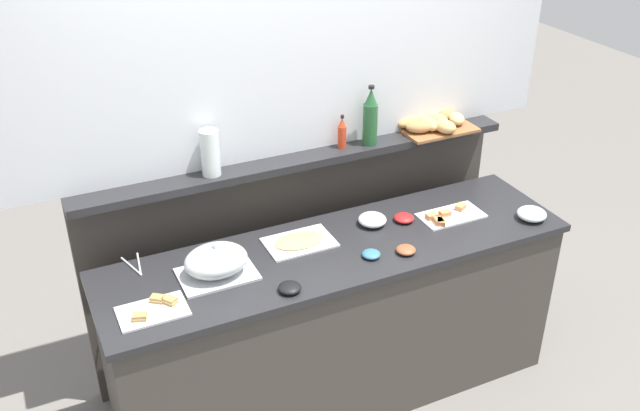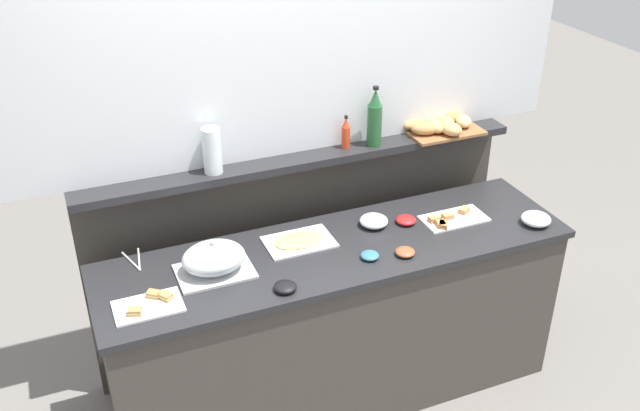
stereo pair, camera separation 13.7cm
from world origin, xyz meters
name	(u,v)px [view 2 (the right image)]	position (x,y,z in m)	size (l,w,h in m)	color
ground_plane	(296,326)	(0.00, 0.60, 0.00)	(12.00, 12.00, 0.00)	slate
buffet_counter	(337,324)	(0.00, 0.00, 0.46)	(2.29, 0.62, 0.92)	#3D3833
back_ledge_unit	(301,246)	(0.00, 0.49, 0.64)	(2.30, 0.22, 1.22)	#3D3833
upper_wall_panel	(296,13)	(0.00, 0.51, 1.91)	(2.90, 0.08, 1.38)	silver
sandwich_platter_rear	(149,305)	(-0.91, -0.11, 0.93)	(0.28, 0.18, 0.04)	silver
sandwich_platter_side	(451,219)	(0.63, 0.01, 0.93)	(0.33, 0.18, 0.04)	white
cold_cuts_platter	(299,241)	(-0.15, 0.11, 0.93)	(0.33, 0.22, 0.02)	silver
serving_cloche	(214,259)	(-0.59, 0.02, 0.99)	(0.34, 0.24, 0.17)	#B7BABF
glass_bowl_large	(374,221)	(0.25, 0.12, 0.95)	(0.14, 0.14, 0.06)	silver
glass_bowl_medium	(536,219)	(1.00, -0.18, 0.95)	(0.15, 0.15, 0.06)	silver
condiment_bowl_cream	(285,287)	(-0.35, -0.22, 0.94)	(0.10, 0.10, 0.04)	black
condiment_bowl_teal	(406,220)	(0.41, 0.08, 0.94)	(0.10, 0.10, 0.04)	red
condiment_bowl_red	(405,252)	(0.27, -0.18, 0.94)	(0.09, 0.09, 0.03)	brown
condiment_bowl_dark	(370,255)	(0.10, -0.14, 0.94)	(0.09, 0.09, 0.03)	teal
serving_tongs	(135,261)	(-0.91, 0.25, 0.93)	(0.08, 0.19, 0.01)	#B7BABF
hot_sauce_bottle	(346,134)	(0.23, 0.43, 1.30)	(0.04, 0.04, 0.18)	red
wine_bottle_green	(375,119)	(0.38, 0.40, 1.36)	(0.08, 0.08, 0.32)	#23562D
bread_basket	(441,125)	(0.78, 0.41, 1.26)	(0.42, 0.30, 0.08)	brown
water_carafe	(212,151)	(-0.47, 0.41, 1.33)	(0.09, 0.09, 0.23)	silver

